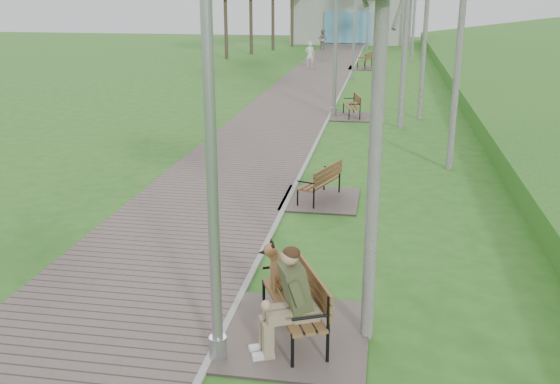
{
  "coord_description": "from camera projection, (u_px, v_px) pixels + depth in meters",
  "views": [
    {
      "loc": [
        2.07,
        -6.78,
        4.55
      ],
      "look_at": [
        0.34,
        3.35,
        1.21
      ],
      "focal_mm": 40.0,
      "sensor_mm": 36.0,
      "label": 1
    }
  ],
  "objects": [
    {
      "name": "ground",
      "position": [
        211.0,
        358.0,
        8.09
      ],
      "size": [
        120.0,
        120.0,
        0.0
      ],
      "primitive_type": "plane",
      "color": "#2D651D",
      "rests_on": "ground"
    },
    {
      "name": "bench_third",
      "position": [
        352.0,
        112.0,
        23.32
      ],
      "size": [
        1.7,
        1.89,
        1.04
      ],
      "color": "#655752",
      "rests_on": "ground"
    },
    {
      "name": "pedestrian_far",
      "position": [
        322.0,
        39.0,
        49.81
      ],
      "size": [
        0.91,
        0.8,
        1.58
      ],
      "primitive_type": "imported",
      "rotation": [
        0.0,
        0.0,
        2.83
      ],
      "color": "gray",
      "rests_on": "ground"
    },
    {
      "name": "bench_far",
      "position": [
        365.0,
        65.0,
        37.87
      ],
      "size": [
        1.97,
        2.19,
        1.21
      ],
      "color": "#655752",
      "rests_on": "ground"
    },
    {
      "name": "walkway",
      "position": [
        302.0,
        94.0,
        28.52
      ],
      "size": [
        3.5,
        67.0,
        0.04
      ],
      "primitive_type": "cube",
      "color": "#655752",
      "rests_on": "ground"
    },
    {
      "name": "kerb",
      "position": [
        340.0,
        95.0,
        28.24
      ],
      "size": [
        0.1,
        67.0,
        0.05
      ],
      "primitive_type": "cube",
      "color": "#999993",
      "rests_on": "ground"
    },
    {
      "name": "building_north",
      "position": [
        350.0,
        20.0,
        55.5
      ],
      "size": [
        10.0,
        5.2,
        4.0
      ],
      "color": "#9E9E99",
      "rests_on": "ground"
    },
    {
      "name": "bench_main",
      "position": [
        289.0,
        306.0,
        8.41
      ],
      "size": [
        1.98,
        2.2,
        1.73
      ],
      "color": "#655752",
      "rests_on": "ground"
    },
    {
      "name": "lamp_post_near",
      "position": [
        211.0,
        153.0,
        7.18
      ],
      "size": [
        0.23,
        0.23,
        5.89
      ],
      "color": "#999CA1",
      "rests_on": "ground"
    },
    {
      "name": "lamp_post_far",
      "position": [
        368.0,
        15.0,
        49.07
      ],
      "size": [
        0.22,
        0.22,
        5.72
      ],
      "color": "#999CA1",
      "rests_on": "ground"
    },
    {
      "name": "lamp_post_third",
      "position": [
        354.0,
        33.0,
        32.54
      ],
      "size": [
        0.2,
        0.2,
        5.18
      ],
      "color": "#999CA1",
      "rests_on": "ground"
    },
    {
      "name": "bench_second",
      "position": [
        319.0,
        192.0,
        14.09
      ],
      "size": [
        1.69,
        1.88,
        1.04
      ],
      "color": "#655752",
      "rests_on": "ground"
    },
    {
      "name": "lamp_post_second",
      "position": [
        336.0,
        44.0,
        22.75
      ],
      "size": [
        0.22,
        0.22,
        5.73
      ],
      "color": "#999CA1",
      "rests_on": "ground"
    },
    {
      "name": "pedestrian_near",
      "position": [
        310.0,
        55.0,
        37.92
      ],
      "size": [
        0.58,
        0.38,
        1.58
      ],
      "primitive_type": "imported",
      "rotation": [
        0.0,
        0.0,
        3.13
      ],
      "color": "silver",
      "rests_on": "ground"
    }
  ]
}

